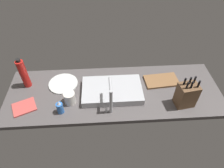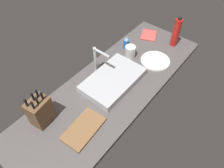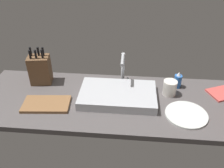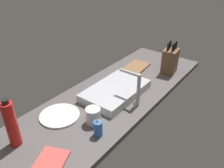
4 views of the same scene
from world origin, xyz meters
The scene contains 10 objects.
countertop_slab centered at (0.00, 0.00, 1.75)cm, with size 173.17×59.03×3.50cm, color #514C4C.
sink_basin centered at (1.76, 1.55, 6.32)cm, with size 47.43×29.25×5.65cm, color #B7BABF.
faucet centered at (3.89, 18.55, 17.17)cm, with size 5.50×15.25×22.44cm.
knife_block centered at (-52.17, 16.26, 13.59)cm, with size 15.20×12.41×25.46cm.
cutting_board centered at (-41.01, -8.96, 4.40)cm, with size 28.03×15.93×1.80cm, color brown.
soap_bottle centered at (40.77, 18.34, 8.48)cm, with size 5.00×5.00×11.74cm.
water_bottle centered at (71.41, -11.47, 16.50)cm, with size 6.10×6.10×27.49cm.
dinner_plate centered at (42.23, -10.85, 4.10)cm, with size 24.24×24.24×1.20cm, color silver.
dish_towel centered at (68.98, 12.54, 4.10)cm, with size 16.52×13.77×1.20cm, color #CC4C47.
coffee_mug centered at (34.47, 9.42, 8.42)cm, with size 8.70×8.70×9.85cm, color silver.
Camera 2 is at (-81.75, -65.04, 123.29)cm, focal length 34.02 mm.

